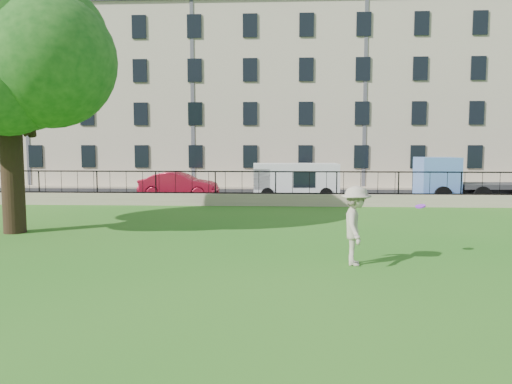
# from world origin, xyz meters

# --- Properties ---
(ground) EXTENTS (120.00, 120.00, 0.00)m
(ground) POSITION_xyz_m (0.00, 0.00, 0.00)
(ground) COLOR #246B19
(ground) RESTS_ON ground
(retaining_wall) EXTENTS (50.00, 0.40, 0.60)m
(retaining_wall) POSITION_xyz_m (0.00, 12.00, 0.30)
(retaining_wall) COLOR gray
(retaining_wall) RESTS_ON ground
(iron_railing) EXTENTS (50.00, 0.05, 1.13)m
(iron_railing) POSITION_xyz_m (0.00, 12.00, 1.15)
(iron_railing) COLOR black
(iron_railing) RESTS_ON retaining_wall
(street) EXTENTS (60.00, 9.00, 0.01)m
(street) POSITION_xyz_m (0.00, 16.70, 0.01)
(street) COLOR black
(street) RESTS_ON ground
(sidewalk) EXTENTS (60.00, 1.40, 0.12)m
(sidewalk) POSITION_xyz_m (0.00, 21.90, 0.06)
(sidewalk) COLOR gray
(sidewalk) RESTS_ON ground
(building_row) EXTENTS (56.40, 10.40, 13.80)m
(building_row) POSITION_xyz_m (0.00, 27.57, 6.92)
(building_row) COLOR #B2A88D
(building_row) RESTS_ON ground
(tree) EXTENTS (7.81, 6.01, 9.51)m
(tree) POSITION_xyz_m (-9.01, 4.01, 6.26)
(tree) COLOR black
(tree) RESTS_ON ground
(man) EXTENTS (0.88, 1.37, 2.00)m
(man) POSITION_xyz_m (2.17, -0.11, 1.00)
(man) COLOR #B6A994
(man) RESTS_ON ground
(frisbee) EXTENTS (0.33, 0.33, 0.12)m
(frisbee) POSITION_xyz_m (4.04, 0.95, 1.37)
(frisbee) COLOR #9628E2
(red_sedan) EXTENTS (4.52, 1.81, 1.46)m
(red_sedan) POSITION_xyz_m (-5.55, 15.40, 0.73)
(red_sedan) COLOR #B31630
(red_sedan) RESTS_ON street
(white_van) EXTENTS (4.80, 2.10, 1.98)m
(white_van) POSITION_xyz_m (1.07, 15.40, 0.99)
(white_van) COLOR silver
(white_van) RESTS_ON street
(blue_truck) EXTENTS (5.71, 2.23, 2.36)m
(blue_truck) POSITION_xyz_m (10.35, 14.40, 1.18)
(blue_truck) COLOR #5F8DE0
(blue_truck) RESTS_ON street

